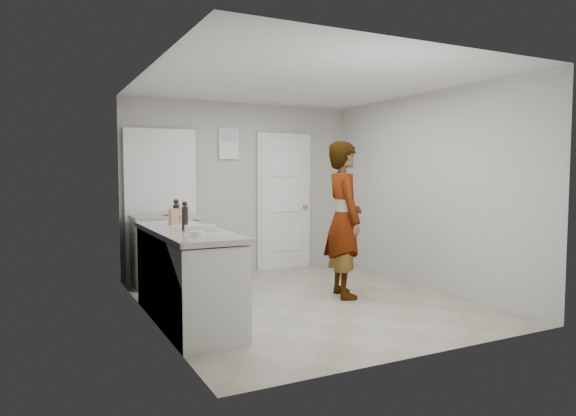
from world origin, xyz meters
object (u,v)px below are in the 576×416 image
oil_cruet_b (185,216)px  baking_dish (200,228)px  person (344,219)px  oil_cruet_a (176,212)px  egg_bowl (197,234)px  spice_jar (180,218)px  cake_mix_box (174,217)px

oil_cruet_b → baking_dish: 0.21m
person → oil_cruet_a: bearing=93.3°
oil_cruet_a → egg_bowl: 1.15m
person → oil_cruet_b: (-1.99, -0.24, 0.13)m
baking_dish → egg_bowl: baking_dish is taller
spice_jar → oil_cruet_a: oil_cruet_a is taller
oil_cruet_a → baking_dish: size_ratio=0.80×
cake_mix_box → spice_jar: 0.31m
person → oil_cruet_a: 1.96m
egg_bowl → baking_dish: bearing=69.8°
baking_dish → person: bearing=11.3°
oil_cruet_b → baking_dish: bearing=-50.5°
person → egg_bowl: (-2.03, -0.79, 0.02)m
spice_jar → baking_dish: 0.96m
spice_jar → oil_cruet_b: bearing=-101.5°
person → baking_dish: 1.92m
baking_dish → spice_jar: bearing=86.5°
oil_cruet_a → egg_bowl: oil_cruet_a is taller
baking_dish → oil_cruet_a: bearing=93.2°
cake_mix_box → oil_cruet_a: size_ratio=0.63×
cake_mix_box → spice_jar: cake_mix_box is taller
cake_mix_box → oil_cruet_b: 0.55m
oil_cruet_b → egg_bowl: bearing=-94.2°
cake_mix_box → baking_dish: 0.69m
person → spice_jar: person is taller
egg_bowl → person: bearing=21.2°
oil_cruet_a → oil_cruet_b: bearing=-96.7°
spice_jar → oil_cruet_a: size_ratio=0.29×
baking_dish → egg_bowl: 0.44m
oil_cruet_a → baking_dish: oil_cruet_a is taller
person → egg_bowl: person is taller
oil_cruet_b → baking_dish: oil_cruet_b is taller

